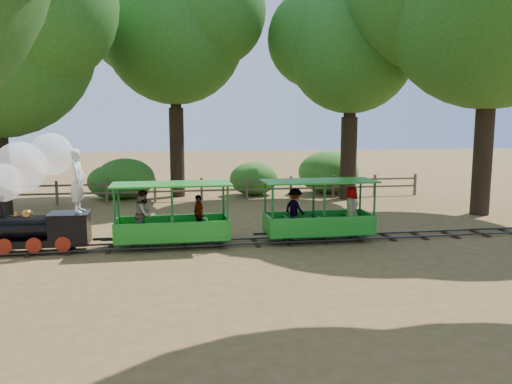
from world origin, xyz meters
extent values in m
plane|color=#94683F|center=(0.00, 0.00, 0.00)|extent=(90.00, 90.00, 0.00)
cube|color=#3F3D3A|center=(0.00, -0.30, 0.08)|extent=(22.00, 0.05, 0.05)
cube|color=#3F3D3A|center=(0.00, 0.30, 0.08)|extent=(22.00, 0.05, 0.05)
cube|color=#382314|center=(0.00, 0.00, 0.03)|extent=(0.12, 1.00, 0.05)
cube|color=#382314|center=(-5.00, 0.00, 0.03)|extent=(0.12, 1.00, 0.05)
cube|color=#382314|center=(5.00, 0.00, 0.03)|extent=(0.12, 1.00, 0.05)
cube|color=black|center=(-5.72, 0.00, 0.30)|extent=(2.41, 0.77, 0.20)
cylinder|color=black|center=(-6.10, 0.00, 0.70)|extent=(1.53, 0.61, 0.61)
sphere|color=#B7762B|center=(-6.05, 0.00, 1.03)|extent=(0.28, 0.28, 0.28)
cylinder|color=#B7762B|center=(-6.32, 0.00, 1.05)|extent=(0.11, 0.11, 0.11)
cube|color=black|center=(-5.01, 0.00, 0.70)|extent=(0.99, 0.77, 0.60)
cube|color=black|center=(-5.01, 0.00, 1.02)|extent=(1.04, 0.83, 0.04)
cylinder|color=maroon|center=(-6.54, -0.39, 0.30)|extent=(0.39, 0.07, 0.39)
cylinder|color=maroon|center=(-6.54, 0.39, 0.30)|extent=(0.39, 0.07, 0.39)
cylinder|color=maroon|center=(-5.83, -0.39, 0.30)|extent=(0.39, 0.07, 0.39)
cylinder|color=maroon|center=(-5.83, 0.39, 0.30)|extent=(0.39, 0.07, 0.39)
cylinder|color=maroon|center=(-5.11, -0.39, 0.30)|extent=(0.39, 0.07, 0.39)
cylinder|color=maroon|center=(-5.11, 0.39, 0.30)|extent=(0.39, 0.07, 0.39)
sphere|color=white|center=(-6.59, 0.05, 1.88)|extent=(0.99, 0.99, 0.99)
sphere|color=white|center=(-6.16, 0.10, 2.26)|extent=(1.31, 1.31, 1.31)
sphere|color=white|center=(-5.39, 0.15, 2.59)|extent=(1.10, 1.10, 1.10)
imported|color=white|center=(-4.75, 0.07, 1.88)|extent=(0.42, 0.63, 1.68)
cube|color=#1F8F21|center=(-2.32, 0.00, 0.30)|extent=(3.08, 1.18, 0.09)
cube|color=#14591D|center=(-2.32, 0.00, 0.19)|extent=(2.77, 0.45, 0.13)
cube|color=#1F8F21|center=(-2.32, -0.55, 0.57)|extent=(3.08, 0.05, 0.45)
cube|color=#1F8F21|center=(-2.32, 0.55, 0.57)|extent=(3.08, 0.05, 0.45)
cube|color=#1F8F21|center=(-2.32, 0.00, 1.75)|extent=(3.21, 1.31, 0.05)
cylinder|color=#14591D|center=(-3.78, -0.53, 1.02)|extent=(0.06, 0.06, 1.45)
cylinder|color=#14591D|center=(-3.78, 0.53, 1.02)|extent=(0.06, 0.06, 1.45)
cylinder|color=#14591D|center=(-0.85, -0.53, 1.02)|extent=(0.06, 0.06, 1.45)
cylinder|color=#14591D|center=(-0.85, 0.53, 1.02)|extent=(0.06, 0.06, 1.45)
cube|color=#14591D|center=(-3.24, 0.00, 0.53)|extent=(0.11, 1.00, 0.36)
cube|color=#14591D|center=(-2.32, 0.00, 0.53)|extent=(0.11, 1.00, 0.36)
cube|color=#14591D|center=(-1.39, 0.00, 0.53)|extent=(0.11, 1.00, 0.36)
cylinder|color=black|center=(-3.30, -0.31, 0.23)|extent=(0.25, 0.05, 0.25)
cylinder|color=black|center=(-3.30, 0.31, 0.23)|extent=(0.25, 0.05, 0.25)
cylinder|color=black|center=(-1.33, -0.31, 0.23)|extent=(0.25, 0.05, 0.25)
cylinder|color=black|center=(-1.33, 0.31, 0.23)|extent=(0.25, 0.05, 0.25)
imported|color=gray|center=(-3.06, -0.20, 0.99)|extent=(0.65, 0.74, 1.29)
imported|color=gray|center=(-1.60, 0.18, 0.88)|extent=(0.44, 0.68, 1.07)
cube|color=#1F8F21|center=(1.84, 0.00, 0.30)|extent=(3.08, 1.18, 0.09)
cube|color=#14591D|center=(1.84, 0.00, 0.19)|extent=(2.77, 0.45, 0.13)
cube|color=#1F8F21|center=(1.84, -0.55, 0.57)|extent=(3.08, 0.05, 0.45)
cube|color=#1F8F21|center=(1.84, 0.55, 0.57)|extent=(3.08, 0.05, 0.45)
cube|color=#1F8F21|center=(1.84, 0.00, 1.75)|extent=(3.21, 1.31, 0.05)
cylinder|color=#14591D|center=(0.37, -0.53, 1.02)|extent=(0.06, 0.06, 1.45)
cylinder|color=#14591D|center=(0.37, 0.53, 1.02)|extent=(0.06, 0.06, 1.45)
cylinder|color=#14591D|center=(3.31, -0.53, 1.02)|extent=(0.06, 0.06, 1.45)
cylinder|color=#14591D|center=(3.31, 0.53, 1.02)|extent=(0.06, 0.06, 1.45)
cube|color=#14591D|center=(0.92, 0.00, 0.53)|extent=(0.11, 1.00, 0.36)
cube|color=#14591D|center=(1.84, 0.00, 0.53)|extent=(0.11, 1.00, 0.36)
cube|color=#14591D|center=(2.76, 0.00, 0.53)|extent=(0.11, 1.00, 0.36)
cylinder|color=black|center=(0.86, -0.31, 0.23)|extent=(0.25, 0.05, 0.25)
cylinder|color=black|center=(0.86, 0.31, 0.23)|extent=(0.25, 0.05, 0.25)
cylinder|color=black|center=(2.83, -0.31, 0.23)|extent=(0.25, 0.05, 0.25)
cylinder|color=black|center=(2.83, 0.31, 0.23)|extent=(0.25, 0.05, 0.25)
imported|color=gray|center=(1.20, 0.21, 0.93)|extent=(0.75, 0.88, 1.18)
imported|color=gray|center=(2.78, -0.13, 0.96)|extent=(0.43, 0.63, 1.23)
cylinder|color=#2D2116|center=(-8.50, 6.00, 1.71)|extent=(0.70, 0.70, 3.42)
sphere|color=#1D5B1C|center=(-6.67, 4.90, 7.38)|extent=(5.49, 5.49, 5.49)
cylinder|color=#2D2116|center=(-2.00, 9.50, 2.03)|extent=(0.66, 0.66, 4.05)
cylinder|color=#2D2116|center=(-2.00, 9.50, 5.21)|extent=(0.50, 0.50, 2.31)
sphere|color=#1D5B1C|center=(-2.00, 9.50, 7.30)|extent=(6.26, 6.26, 6.26)
sphere|color=#1D5B1C|center=(-0.44, 8.56, 8.09)|extent=(4.69, 4.69, 4.69)
sphere|color=#1D5B1C|center=(-3.41, 10.60, 7.93)|extent=(5.01, 5.01, 5.01)
cylinder|color=#2D2116|center=(5.50, 7.50, 1.82)|extent=(0.72, 0.72, 3.63)
cylinder|color=#2D2116|center=(5.50, 7.50, 4.67)|extent=(0.54, 0.54, 2.08)
sphere|color=#1D5B1C|center=(5.50, 7.50, 6.54)|extent=(5.54, 5.54, 5.54)
sphere|color=#1D5B1C|center=(6.88, 6.67, 7.23)|extent=(4.15, 4.15, 4.15)
sphere|color=#1D5B1C|center=(4.25, 8.47, 7.10)|extent=(4.43, 4.43, 4.43)
cylinder|color=#2D2116|center=(9.00, 3.00, 2.07)|extent=(0.68, 0.68, 4.13)
cylinder|color=#2D2116|center=(9.00, 3.00, 5.31)|extent=(0.51, 0.51, 2.36)
sphere|color=#1D5B1C|center=(9.00, 3.00, 7.62)|extent=(7.54, 7.54, 7.54)
cube|color=brown|center=(-9.00, 8.00, 0.50)|extent=(0.10, 0.10, 1.00)
cube|color=brown|center=(-7.00, 8.00, 0.50)|extent=(0.10, 0.10, 1.00)
cube|color=brown|center=(-5.00, 8.00, 0.50)|extent=(0.10, 0.10, 1.00)
cube|color=brown|center=(-3.00, 8.00, 0.50)|extent=(0.10, 0.10, 1.00)
cube|color=brown|center=(-1.00, 8.00, 0.50)|extent=(0.10, 0.10, 1.00)
cube|color=brown|center=(1.00, 8.00, 0.50)|extent=(0.10, 0.10, 1.00)
cube|color=brown|center=(3.00, 8.00, 0.50)|extent=(0.10, 0.10, 1.00)
cube|color=brown|center=(5.00, 8.00, 0.50)|extent=(0.10, 0.10, 1.00)
cube|color=brown|center=(7.00, 8.00, 0.50)|extent=(0.10, 0.10, 1.00)
cube|color=brown|center=(9.00, 8.00, 0.50)|extent=(0.10, 0.10, 1.00)
cube|color=brown|center=(0.00, 8.00, 0.80)|extent=(18.00, 0.06, 0.08)
cube|color=brown|center=(0.00, 8.00, 0.45)|extent=(18.00, 0.06, 0.08)
ellipsoid|color=#2D6B1E|center=(-4.89, 9.30, 0.76)|extent=(2.21, 1.70, 1.53)
ellipsoid|color=#2D6B1E|center=(-4.32, 9.30, 0.90)|extent=(2.61, 2.01, 1.81)
ellipsoid|color=#2D6B1E|center=(1.52, 9.30, 0.78)|extent=(2.26, 1.74, 1.57)
ellipsoid|color=#2D6B1E|center=(5.18, 9.30, 1.02)|extent=(2.94, 2.26, 2.04)
camera|label=1|loc=(-2.37, -13.60, 3.43)|focal=35.00mm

